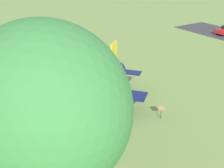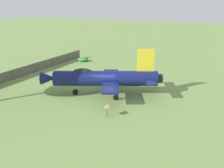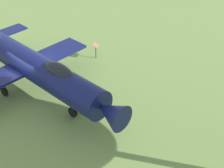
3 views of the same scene
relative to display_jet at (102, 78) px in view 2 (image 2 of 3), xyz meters
The scene contains 5 objects.
ground_plane 1.98m from the display_jet, 157.27° to the right, with size 200.00×200.00×0.00m, color #75934C.
display_jet is the anchor object (origin of this frame).
perimeter_fence 12.92m from the display_jet, ahead, with size 2.35×26.00×1.46m.
shrub_near_fence 15.92m from the display_jet, 52.57° to the right, with size 1.84×1.62×0.74m.
info_plaque 5.62m from the display_jet, 119.95° to the left, with size 0.72×0.67×1.14m.
Camera 2 is at (-10.48, 22.62, 10.00)m, focal length 38.43 mm.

